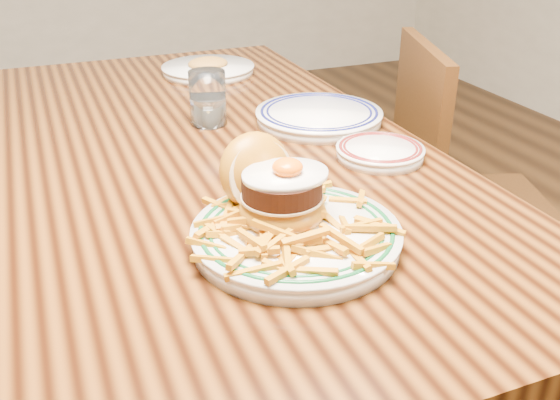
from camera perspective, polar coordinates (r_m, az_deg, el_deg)
name	(u,v)px	position (r m, az deg, el deg)	size (l,w,h in m)	color
table	(211,183)	(1.34, -6.31, 1.56)	(0.85, 1.60, 0.75)	black
chair_right	(454,196)	(1.76, 15.63, 0.33)	(0.53, 0.53, 0.89)	#3E230C
main_plate	(289,217)	(0.92, 0.84, -1.55)	(0.31, 0.33, 0.15)	white
side_plate	(380,151)	(1.24, 9.13, 4.44)	(0.17, 0.17, 0.03)	white
rear_plate	(319,115)	(1.42, 3.58, 7.73)	(0.28, 0.28, 0.03)	white
water_glass	(208,101)	(1.40, -6.60, 8.95)	(0.08, 0.08, 0.12)	white
far_plate	(208,69)	(1.82, -6.58, 11.86)	(0.26, 0.26, 0.05)	white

